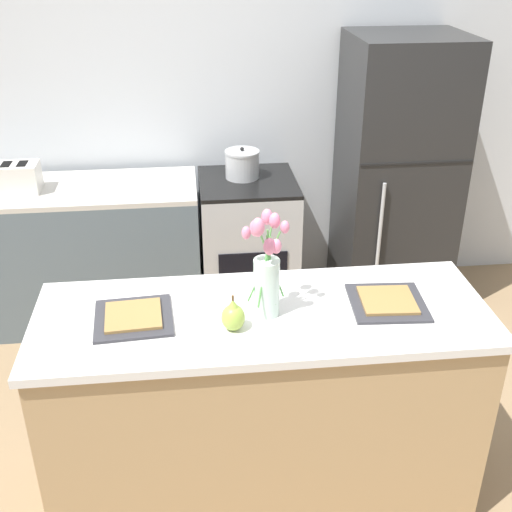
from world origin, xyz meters
TOP-DOWN VIEW (x-y plane):
  - ground_plane at (0.00, 0.00)m, footprint 10.00×10.00m
  - back_wall at (0.00, 2.00)m, footprint 5.20×0.08m
  - kitchen_island at (0.00, 0.00)m, footprint 1.80×0.66m
  - back_counter at (-1.06, 1.60)m, footprint 1.68×0.60m
  - stove_range at (0.10, 1.60)m, footprint 0.60×0.61m
  - refrigerator at (1.05, 1.60)m, footprint 0.68×0.67m
  - flower_vase at (0.01, -0.01)m, footprint 0.18×0.19m
  - pear_figurine at (-0.13, -0.10)m, footprint 0.09×0.09m
  - plate_setting_left at (-0.50, 0.01)m, footprint 0.32×0.32m
  - plate_setting_right at (0.50, 0.01)m, footprint 0.32×0.32m
  - toaster at (-1.27, 1.57)m, footprint 0.28×0.18m
  - cooking_pot at (0.07, 1.65)m, footprint 0.21×0.21m

SIDE VIEW (x-z plane):
  - ground_plane at x=0.00m, z-range 0.00..0.00m
  - stove_range at x=0.10m, z-range 0.00..0.90m
  - back_counter at x=-1.06m, z-range 0.00..0.90m
  - kitchen_island at x=0.00m, z-range 0.00..0.95m
  - refrigerator at x=1.05m, z-range 0.00..1.75m
  - plate_setting_left at x=-0.50m, z-range 0.95..0.98m
  - plate_setting_right at x=0.50m, z-range 0.95..0.98m
  - toaster at x=-1.27m, z-range 0.90..1.07m
  - cooking_pot at x=0.07m, z-range 0.89..1.09m
  - pear_figurine at x=-0.13m, z-range 0.94..1.08m
  - flower_vase at x=0.01m, z-range 0.92..1.36m
  - back_wall at x=0.00m, z-range 0.00..2.70m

